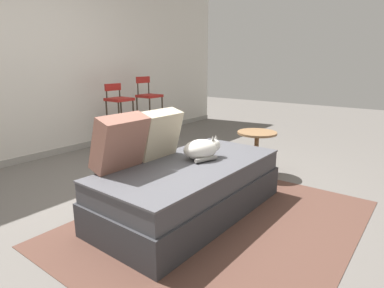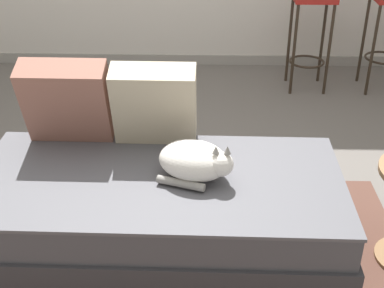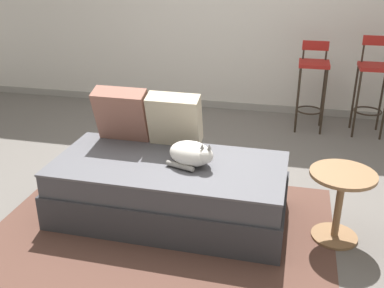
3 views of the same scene
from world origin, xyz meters
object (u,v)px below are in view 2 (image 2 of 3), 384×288
(throw_pillow_corner, at_px, (67,101))
(throw_pillow_middle, at_px, (155,104))
(cat, at_px, (196,161))
(couch, at_px, (160,216))
(bar_stool_near_window, at_px, (311,16))

(throw_pillow_corner, bearing_deg, throw_pillow_middle, -0.73)
(cat, bearing_deg, couch, -178.45)
(bar_stool_near_window, bearing_deg, throw_pillow_corner, -130.01)
(cat, xyz_separation_m, bar_stool_near_window, (0.86, 2.11, 0.06))
(throw_pillow_middle, xyz_separation_m, cat, (0.21, -0.32, -0.13))
(couch, height_order, cat, cat)
(cat, bearing_deg, throw_pillow_middle, 123.33)
(cat, bearing_deg, bar_stool_near_window, 67.76)
(couch, height_order, throw_pillow_corner, throw_pillow_corner)
(cat, height_order, bar_stool_near_window, bar_stool_near_window)
(couch, height_order, bar_stool_near_window, bar_stool_near_window)
(throw_pillow_middle, distance_m, bar_stool_near_window, 2.09)
(couch, bearing_deg, throw_pillow_corner, 145.07)
(throw_pillow_middle, xyz_separation_m, bar_stool_near_window, (1.07, 1.79, -0.07))
(couch, distance_m, throw_pillow_corner, 0.72)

